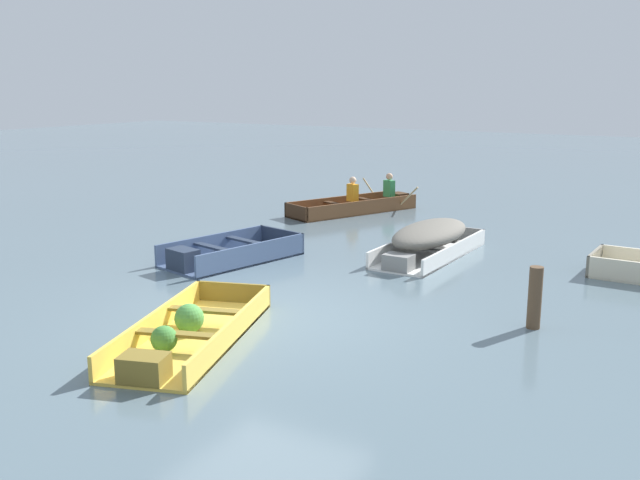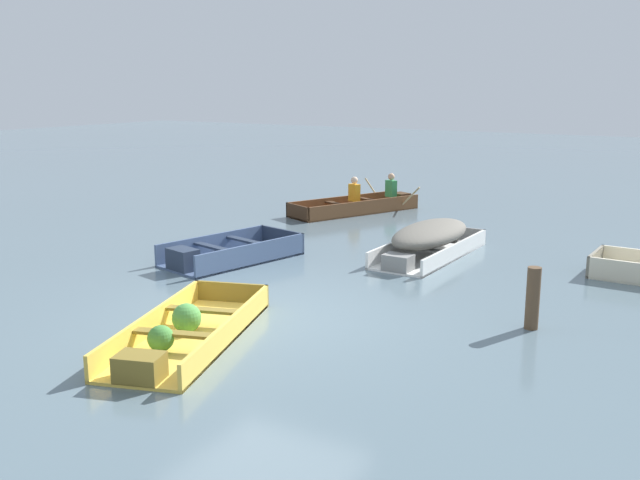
{
  "view_description": "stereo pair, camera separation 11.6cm",
  "coord_description": "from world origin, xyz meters",
  "px_view_note": "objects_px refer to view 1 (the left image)",
  "views": [
    {
      "loc": [
        5.66,
        -8.01,
        3.25
      ],
      "look_at": [
        -1.08,
        3.3,
        0.35
      ],
      "focal_mm": 40.0,
      "sensor_mm": 36.0,
      "label": 1
    },
    {
      "loc": [
        5.76,
        -7.95,
        3.25
      ],
      "look_at": [
        -1.08,
        3.3,
        0.35
      ],
      "focal_mm": 40.0,
      "sensor_mm": 36.0,
      "label": 2
    }
  ],
  "objects_px": {
    "dinghy_yellow_foreground": "(187,333)",
    "mooring_post": "(535,298)",
    "skiff_slate_blue_mid_moored": "(226,254)",
    "skiff_white_far_moored": "(429,237)",
    "rowboat_wooden_brown_with_crew": "(359,204)"
  },
  "relations": [
    {
      "from": "dinghy_yellow_foreground",
      "to": "mooring_post",
      "type": "height_order",
      "value": "mooring_post"
    },
    {
      "from": "mooring_post",
      "to": "rowboat_wooden_brown_with_crew",
      "type": "bearing_deg",
      "value": 132.61
    },
    {
      "from": "skiff_slate_blue_mid_moored",
      "to": "rowboat_wooden_brown_with_crew",
      "type": "xyz_separation_m",
      "value": [
        -0.36,
        6.0,
        0.04
      ]
    },
    {
      "from": "skiff_slate_blue_mid_moored",
      "to": "rowboat_wooden_brown_with_crew",
      "type": "distance_m",
      "value": 6.01
    },
    {
      "from": "skiff_white_far_moored",
      "to": "mooring_post",
      "type": "height_order",
      "value": "mooring_post"
    },
    {
      "from": "skiff_white_far_moored",
      "to": "rowboat_wooden_brown_with_crew",
      "type": "bearing_deg",
      "value": 133.19
    },
    {
      "from": "skiff_slate_blue_mid_moored",
      "to": "mooring_post",
      "type": "relative_size",
      "value": 3.25
    },
    {
      "from": "dinghy_yellow_foreground",
      "to": "skiff_slate_blue_mid_moored",
      "type": "relative_size",
      "value": 1.21
    },
    {
      "from": "skiff_slate_blue_mid_moored",
      "to": "skiff_white_far_moored",
      "type": "xyz_separation_m",
      "value": [
        3.06,
        2.34,
        0.23
      ]
    },
    {
      "from": "skiff_slate_blue_mid_moored",
      "to": "mooring_post",
      "type": "height_order",
      "value": "mooring_post"
    },
    {
      "from": "dinghy_yellow_foreground",
      "to": "rowboat_wooden_brown_with_crew",
      "type": "distance_m",
      "value": 9.95
    },
    {
      "from": "skiff_white_far_moored",
      "to": "mooring_post",
      "type": "distance_m",
      "value": 4.17
    },
    {
      "from": "skiff_slate_blue_mid_moored",
      "to": "mooring_post",
      "type": "xyz_separation_m",
      "value": [
        5.85,
        -0.76,
        0.28
      ]
    },
    {
      "from": "dinghy_yellow_foreground",
      "to": "skiff_slate_blue_mid_moored",
      "type": "height_order",
      "value": "dinghy_yellow_foreground"
    },
    {
      "from": "skiff_white_far_moored",
      "to": "skiff_slate_blue_mid_moored",
      "type": "bearing_deg",
      "value": -142.59
    }
  ]
}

